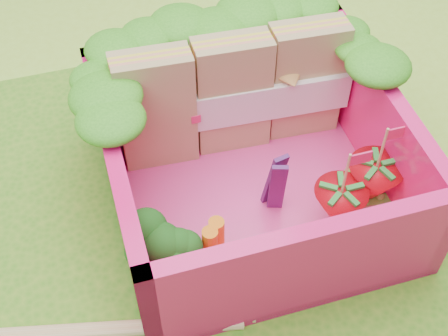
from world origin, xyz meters
TOP-DOWN VIEW (x-y plane):
  - ground at (0.00, 0.00)m, footprint 14.00×14.00m
  - placemat at (0.00, 0.00)m, footprint 2.60×2.60m
  - bento_floor at (0.28, 0.10)m, footprint 1.30×1.30m
  - bento_box at (0.28, 0.10)m, footprint 1.30×1.30m
  - lettuce_ruffle at (0.28, 0.55)m, footprint 1.43×0.76m
  - sandwich_stack at (0.28, 0.44)m, footprint 1.15×0.23m
  - broccoli at (-0.22, -0.21)m, footprint 0.34×0.34m
  - carrot_sticks at (-0.00, -0.22)m, footprint 0.11×0.11m
  - purple_wedges at (0.34, -0.04)m, footprint 0.08×0.08m
  - strawberry_left at (0.58, -0.20)m, footprint 0.24×0.24m
  - strawberry_right at (0.78, -0.12)m, footprint 0.25×0.25m
  - snap_peas at (0.78, -0.06)m, footprint 0.33×0.36m

SIDE VIEW (x-z plane):
  - ground at x=0.00m, z-range 0.00..0.00m
  - placemat at x=0.00m, z-range 0.00..0.03m
  - bento_floor at x=0.28m, z-range 0.03..0.08m
  - snap_peas at x=0.78m, z-range 0.08..0.13m
  - carrot_sticks at x=0.00m, z-range 0.08..0.32m
  - strawberry_left at x=0.58m, z-range -0.03..0.45m
  - strawberry_right at x=0.78m, z-range -0.03..0.46m
  - broccoli at x=-0.22m, z-range 0.14..0.40m
  - purple_wedges at x=0.34m, z-range 0.08..0.46m
  - bento_box at x=0.28m, z-range 0.03..0.58m
  - sandwich_stack at x=0.28m, z-range 0.07..0.70m
  - lettuce_ruffle at x=0.28m, z-range 0.58..0.69m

